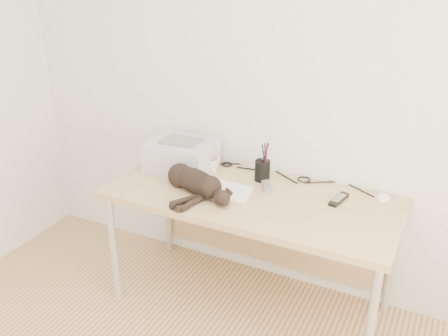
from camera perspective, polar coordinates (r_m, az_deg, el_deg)
The scene contains 11 objects.
wall_back at distance 2.86m, azimuth 6.32°, elevation 9.92°, with size 3.50×3.50×0.00m, color white.
desk at distance 2.88m, azimuth 3.78°, elevation -4.79°, with size 1.60×0.70×0.74m.
printer at distance 3.05m, azimuth -4.85°, elevation 1.53°, with size 0.40×0.35×0.18m.
papers at distance 2.79m, azimuth -0.19°, elevation -2.55°, with size 0.34×0.26×0.01m.
cat at distance 2.76m, azimuth -3.54°, elevation -1.57°, with size 0.59×0.41×0.14m.
mug at distance 3.01m, azimuth -1.38°, elevation 0.37°, with size 0.09×0.09×0.09m, color silver.
pen_cup at distance 2.90m, azimuth 4.41°, elevation -0.24°, with size 0.09×0.09×0.23m.
remote_grey at distance 2.84m, azimuth 4.87°, elevation -1.98°, with size 0.05×0.17×0.02m, color slate.
remote_black at distance 2.75m, azimuth 13.00°, elevation -3.52°, with size 0.05×0.17×0.02m, color black.
mouse at distance 2.83m, azimuth 17.75°, elevation -3.01°, with size 0.07×0.12×0.04m, color white.
cable_tangle at distance 3.00m, azimuth 5.51°, elevation -0.59°, with size 1.36×0.08×0.01m, color black, non-canonical shape.
Camera 1 is at (0.94, -0.86, 2.00)m, focal length 40.00 mm.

